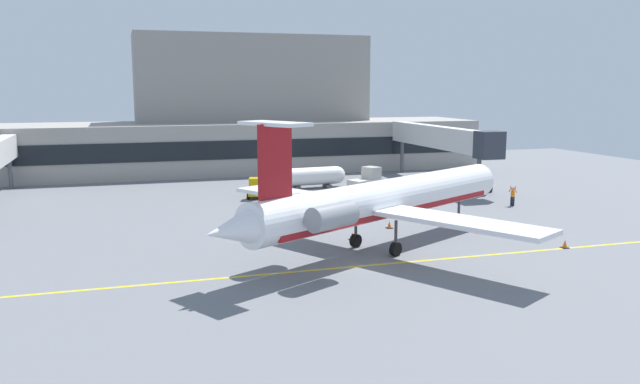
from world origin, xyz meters
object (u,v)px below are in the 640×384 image
(baggage_tug, at_px, (368,178))
(fuel_tank, at_px, (312,176))
(belt_loader, at_px, (257,189))
(regional_jet, at_px, (382,200))
(marshaller, at_px, (513,196))
(pushback_tractor, at_px, (479,185))

(baggage_tug, xyz_separation_m, fuel_tank, (-5.82, 1.26, 0.28))
(belt_loader, distance_m, fuel_tank, 8.14)
(fuel_tank, bearing_deg, regional_jet, -96.72)
(regional_jet, bearing_deg, marshaller, 32.75)
(regional_jet, bearing_deg, fuel_tank, 83.28)
(baggage_tug, bearing_deg, regional_jet, -109.49)
(pushback_tractor, bearing_deg, marshaller, -94.64)
(regional_jet, distance_m, baggage_tug, 26.88)
(pushback_tractor, xyz_separation_m, marshaller, (-0.54, -6.61, -0.01))
(belt_loader, height_order, fuel_tank, fuel_tank)
(regional_jet, xyz_separation_m, belt_loader, (-3.74, 22.15, -2.40))
(regional_jet, relative_size, fuel_tank, 3.49)
(regional_jet, height_order, belt_loader, regional_jet)
(belt_loader, xyz_separation_m, marshaller, (21.21, -10.92, 0.00))
(pushback_tractor, xyz_separation_m, fuel_tank, (-14.88, 8.66, 0.33))
(pushback_tractor, relative_size, belt_loader, 1.00)
(pushback_tractor, xyz_separation_m, belt_loader, (-21.75, 4.31, -0.01))
(baggage_tug, xyz_separation_m, belt_loader, (-12.68, -3.09, -0.06))
(regional_jet, bearing_deg, pushback_tractor, 44.74)
(pushback_tractor, relative_size, marshaller, 1.95)
(baggage_tug, bearing_deg, belt_loader, -166.29)
(marshaller, bearing_deg, belt_loader, 152.77)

